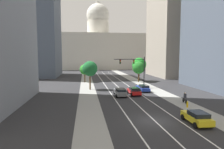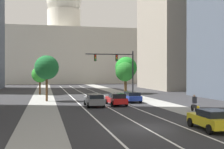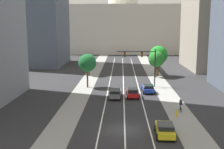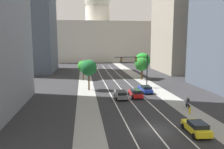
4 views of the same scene
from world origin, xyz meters
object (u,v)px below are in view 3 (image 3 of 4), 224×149
object	(u,v)px
car_blue	(148,88)
fire_hydrant	(177,113)
car_yellow	(165,129)
street_tree_far_right	(156,59)
street_tree_mid_right	(159,55)
car_gray	(115,93)
car_red	(132,92)
capitol_building	(123,24)
traffic_signal_mast	(144,60)
street_tree_near_left	(89,60)
street_tree_mid_left	(87,63)
cyclist	(181,105)

from	to	relation	value
car_blue	fire_hydrant	bearing A→B (deg)	-170.45
car_yellow	street_tree_far_right	world-z (taller)	street_tree_far_right
car_yellow	street_tree_mid_right	size ratio (longest dim) A/B	0.60
car_gray	street_tree_far_right	world-z (taller)	street_tree_far_right
car_red	street_tree_far_right	distance (m)	19.28
car_red	fire_hydrant	world-z (taller)	car_red
capitol_building	street_tree_far_right	xyz separation A→B (m)	(7.29, -61.78, -7.81)
car_yellow	traffic_signal_mast	size ratio (longest dim) A/B	0.58
car_blue	car_gray	size ratio (longest dim) A/B	0.97
car_blue	car_gray	world-z (taller)	car_gray
car_gray	street_tree_far_right	size ratio (longest dim) A/B	0.82
car_yellow	street_tree_near_left	distance (m)	38.25
car_blue	street_tree_mid_right	xyz separation A→B (m)	(3.80, 16.61, 4.09)
car_gray	street_tree_mid_left	bearing A→B (deg)	35.43
cyclist	street_tree_near_left	bearing A→B (deg)	34.75
car_red	street_tree_near_left	bearing A→B (deg)	24.30
fire_hydrant	cyclist	size ratio (longest dim) A/B	0.53
traffic_signal_mast	fire_hydrant	distance (m)	19.10
car_gray	street_tree_near_left	xyz separation A→B (m)	(-6.46, 20.24, 2.79)
car_yellow	fire_hydrant	bearing A→B (deg)	-18.67
cyclist	fire_hydrant	bearing A→B (deg)	164.19
street_tree_far_right	car_red	bearing A→B (deg)	-108.06
capitol_building	street_tree_near_left	xyz separation A→B (m)	(-7.86, -60.21, -8.29)
car_yellow	street_tree_far_right	size ratio (longest dim) A/B	0.71
traffic_signal_mast	fire_hydrant	bearing A→B (deg)	-80.76
car_gray	street_tree_mid_left	world-z (taller)	street_tree_mid_left
fire_hydrant	street_tree_near_left	distance (m)	33.17
fire_hydrant	cyclist	bearing A→B (deg)	69.13
capitol_building	street_tree_mid_right	size ratio (longest dim) A/B	7.39
street_tree_near_left	street_tree_mid_right	xyz separation A→B (m)	(15.85, 0.37, 1.26)
car_yellow	street_tree_mid_right	xyz separation A→B (m)	(3.81, 36.57, 4.08)
traffic_signal_mast	cyclist	bearing A→B (deg)	-76.10
car_red	cyclist	world-z (taller)	cyclist
cyclist	street_tree_mid_left	distance (m)	20.83
fire_hydrant	street_tree_mid_right	world-z (taller)	street_tree_mid_right
capitol_building	street_tree_mid_right	world-z (taller)	capitol_building
car_gray	car_red	size ratio (longest dim) A/B	1.05
street_tree_near_left	car_red	bearing A→B (deg)	-64.75
cyclist	street_tree_far_right	world-z (taller)	street_tree_far_right
car_yellow	street_tree_mid_left	size ratio (longest dim) A/B	0.66
capitol_building	traffic_signal_mast	distance (m)	71.98
car_yellow	car_blue	bearing A→B (deg)	2.25
cyclist	street_tree_near_left	distance (m)	31.40
car_gray	cyclist	size ratio (longest dim) A/B	2.78
car_red	street_tree_mid_right	world-z (taller)	street_tree_mid_right
car_red	street_tree_mid_left	size ratio (longest dim) A/B	0.72
cyclist	car_gray	bearing A→B (deg)	57.55
car_red	street_tree_mid_left	distance (m)	11.43
car_red	street_tree_mid_left	world-z (taller)	street_tree_mid_left
traffic_signal_mast	street_tree_far_right	bearing A→B (deg)	69.98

